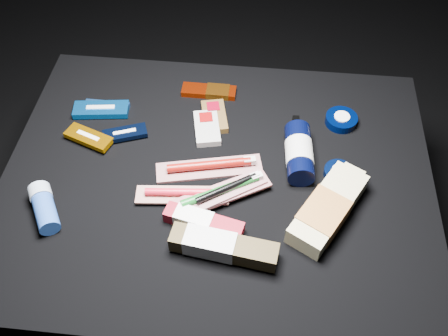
# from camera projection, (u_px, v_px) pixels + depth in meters

# --- Properties ---
(ground) EXTENTS (3.00, 3.00, 0.00)m
(ground) POSITION_uv_depth(u_px,v_px,m) (219.00, 261.00, 1.45)
(ground) COLOR black
(ground) RESTS_ON ground
(cloth_table) EXTENTS (0.98, 0.78, 0.40)m
(cloth_table) POSITION_uv_depth(u_px,v_px,m) (218.00, 224.00, 1.29)
(cloth_table) COLOR black
(cloth_table) RESTS_ON ground
(luna_bar_0) EXTENTS (0.11, 0.04, 0.02)m
(luna_bar_0) POSITION_uv_depth(u_px,v_px,m) (106.00, 108.00, 1.27)
(luna_bar_0) COLOR #204E90
(luna_bar_0) RESTS_ON cloth_table
(luna_bar_1) EXTENTS (0.14, 0.07, 0.02)m
(luna_bar_1) POSITION_uv_depth(u_px,v_px,m) (101.00, 110.00, 1.26)
(luna_bar_1) COLOR #0955A5
(luna_bar_1) RESTS_ON cloth_table
(luna_bar_2) EXTENTS (0.11, 0.07, 0.01)m
(luna_bar_2) POSITION_uv_depth(u_px,v_px,m) (125.00, 133.00, 1.20)
(luna_bar_2) COLOR black
(luna_bar_2) RESTS_ON cloth_table
(luna_bar_3) EXTENTS (0.12, 0.08, 0.02)m
(luna_bar_3) POSITION_uv_depth(u_px,v_px,m) (89.00, 137.00, 1.19)
(luna_bar_3) COLOR #AF6C02
(luna_bar_3) RESTS_ON cloth_table
(clif_bar_0) EXTENTS (0.08, 0.12, 0.02)m
(clif_bar_0) POSITION_uv_depth(u_px,v_px,m) (214.00, 115.00, 1.25)
(clif_bar_0) COLOR #543B1A
(clif_bar_0) RESTS_ON cloth_table
(clif_bar_1) EXTENTS (0.08, 0.12, 0.02)m
(clif_bar_1) POSITION_uv_depth(u_px,v_px,m) (207.00, 127.00, 1.22)
(clif_bar_1) COLOR #B0B0A9
(clif_bar_1) RESTS_ON cloth_table
(power_bar) EXTENTS (0.14, 0.05, 0.02)m
(power_bar) POSITION_uv_depth(u_px,v_px,m) (212.00, 91.00, 1.30)
(power_bar) COLOR maroon
(power_bar) RESTS_ON cloth_table
(lotion_bottle) EXTENTS (0.07, 0.20, 0.06)m
(lotion_bottle) POSITION_uv_depth(u_px,v_px,m) (299.00, 152.00, 1.14)
(lotion_bottle) COLOR black
(lotion_bottle) RESTS_ON cloth_table
(cream_tin_upper) EXTENTS (0.08, 0.08, 0.02)m
(cream_tin_upper) POSITION_uv_depth(u_px,v_px,m) (341.00, 120.00, 1.23)
(cream_tin_upper) COLOR black
(cream_tin_upper) RESTS_ON cloth_table
(cream_tin_lower) EXTENTS (0.07, 0.07, 0.02)m
(cream_tin_lower) POSITION_uv_depth(u_px,v_px,m) (338.00, 172.00, 1.13)
(cream_tin_lower) COLOR black
(cream_tin_lower) RESTS_ON cloth_table
(bodywash_bottle) EXTENTS (0.18, 0.24, 0.05)m
(bodywash_bottle) POSITION_uv_depth(u_px,v_px,m) (327.00, 210.00, 1.05)
(bodywash_bottle) COLOR beige
(bodywash_bottle) RESTS_ON cloth_table
(deodorant_stick) EXTENTS (0.10, 0.12, 0.05)m
(deodorant_stick) POSITION_uv_depth(u_px,v_px,m) (44.00, 207.00, 1.06)
(deodorant_stick) COLOR #254CA3
(deodorant_stick) RESTS_ON cloth_table
(toothbrush_pack_0) EXTENTS (0.25, 0.11, 0.03)m
(toothbrush_pack_0) POSITION_uv_depth(u_px,v_px,m) (211.00, 167.00, 1.14)
(toothbrush_pack_0) COLOR #A8A29D
(toothbrush_pack_0) RESTS_ON cloth_table
(toothbrush_pack_1) EXTENTS (0.21, 0.06, 0.02)m
(toothbrush_pack_1) POSITION_uv_depth(u_px,v_px,m) (183.00, 194.00, 1.09)
(toothbrush_pack_1) COLOR beige
(toothbrush_pack_1) RESTS_ON cloth_table
(toothbrush_pack_2) EXTENTS (0.22, 0.16, 0.03)m
(toothbrush_pack_2) POSITION_uv_depth(u_px,v_px,m) (222.00, 192.00, 1.08)
(toothbrush_pack_2) COLOR #A49B98
(toothbrush_pack_2) RESTS_ON cloth_table
(toothbrush_pack_3) EXTENTS (0.18, 0.14, 0.02)m
(toothbrush_pack_3) POSITION_uv_depth(u_px,v_px,m) (227.00, 189.00, 1.08)
(toothbrush_pack_3) COLOR #AFAAA3
(toothbrush_pack_3) RESTS_ON cloth_table
(toothpaste_carton_red) EXTENTS (0.17, 0.08, 0.03)m
(toothpaste_carton_red) POSITION_uv_depth(u_px,v_px,m) (200.00, 221.00, 1.04)
(toothpaste_carton_red) COLOR maroon
(toothpaste_carton_red) RESTS_ON cloth_table
(toothpaste_carton_green) EXTENTS (0.22, 0.08, 0.04)m
(toothpaste_carton_green) POSITION_uv_depth(u_px,v_px,m) (219.00, 246.00, 0.99)
(toothpaste_carton_green) COLOR #3A2E13
(toothpaste_carton_green) RESTS_ON cloth_table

